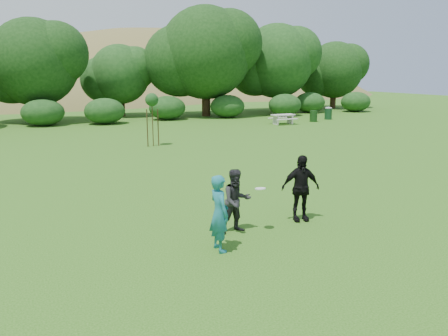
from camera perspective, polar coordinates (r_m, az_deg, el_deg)
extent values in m
plane|color=#19470C|center=(11.04, 6.74, -8.66)|extent=(120.00, 120.00, 0.00)
imported|color=#196774|center=(9.78, -0.62, -5.93)|extent=(0.43, 0.65, 1.76)
imported|color=black|center=(10.91, 1.63, -4.33)|extent=(0.80, 0.63, 1.62)
imported|color=black|center=(11.91, 9.95, -2.60)|extent=(1.13, 0.68, 1.81)
cylinder|color=#163714|center=(36.10, 11.61, 6.66)|extent=(0.60, 0.60, 0.90)
cylinder|color=white|center=(10.86, 4.76, -2.69)|extent=(0.27, 0.27, 0.05)
cylinder|color=#3E2B18|center=(23.87, -9.31, 5.80)|extent=(0.05, 0.05, 2.50)
sphere|color=#1A4518|center=(23.76, -9.42, 8.80)|extent=(0.70, 0.70, 0.70)
cylinder|color=#392716|center=(23.81, -9.98, 5.16)|extent=(0.06, 0.06, 2.00)
cylinder|color=#3C2A17|center=(23.98, -8.60, 5.26)|extent=(0.06, 0.06, 2.00)
cube|color=#B7B6A9|center=(33.88, 7.73, 6.90)|extent=(1.80, 0.75, 0.08)
cube|color=#B4B2A8|center=(33.57, 6.78, 6.22)|extent=(0.10, 0.70, 0.68)
cube|color=beige|center=(34.28, 8.63, 6.29)|extent=(0.10, 0.70, 0.68)
cube|color=beige|center=(33.41, 8.28, 6.32)|extent=(1.80, 0.28, 0.06)
cube|color=beige|center=(34.41, 7.17, 6.53)|extent=(1.80, 0.28, 0.06)
cylinder|color=#14381E|center=(38.10, 13.45, 6.87)|extent=(0.60, 0.60, 0.90)
ellipsoid|color=gray|center=(38.06, 13.49, 7.62)|extent=(0.60, 0.60, 0.20)
ellipsoid|color=olive|center=(86.59, -7.54, 0.22)|extent=(100.00, 64.00, 52.00)
ellipsoid|color=olive|center=(67.71, -24.43, 1.46)|extent=(80.00, 50.00, 28.00)
ellipsoid|color=olive|center=(78.06, 2.07, 4.72)|extent=(60.00, 44.00, 24.00)
cylinder|color=#3A2616|center=(37.82, -23.11, 7.63)|extent=(0.68, 0.68, 2.80)
sphere|color=#194214|center=(37.73, -23.54, 12.55)|extent=(6.73, 6.73, 6.73)
cylinder|color=#3A2616|center=(40.70, -13.25, 8.19)|extent=(0.60, 0.60, 2.27)
sphere|color=#194214|center=(40.60, -13.44, 11.82)|extent=(5.22, 5.22, 5.22)
cylinder|color=#3A2616|center=(39.91, -2.36, 9.19)|extent=(0.76, 0.76, 3.32)
sphere|color=#194214|center=(39.88, -2.41, 14.79)|extent=(8.12, 8.12, 8.12)
cylinder|color=#3A2616|center=(44.50, 6.78, 9.23)|extent=(0.71, 0.71, 2.97)
sphere|color=#194214|center=(44.44, 6.90, 13.70)|extent=(7.19, 7.19, 7.19)
cylinder|color=#3A2616|center=(49.98, 14.06, 9.00)|extent=(0.62, 0.62, 2.45)
sphere|color=#194214|center=(49.91, 14.24, 12.31)|extent=(6.03, 6.03, 6.03)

